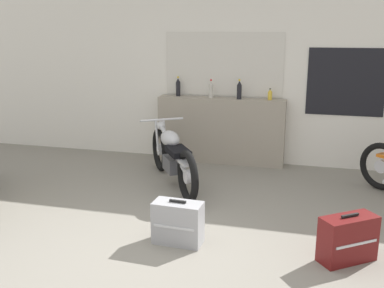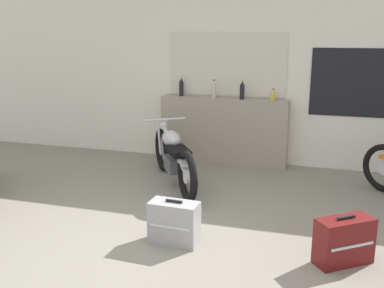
{
  "view_description": "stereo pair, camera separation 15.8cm",
  "coord_description": "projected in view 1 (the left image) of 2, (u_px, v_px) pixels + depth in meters",
  "views": [
    {
      "loc": [
        1.4,
        -3.56,
        2.1
      ],
      "look_at": [
        0.02,
        1.66,
        0.7
      ],
      "focal_mm": 42.0,
      "sensor_mm": 36.0,
      "label": 1
    },
    {
      "loc": [
        1.56,
        -3.52,
        2.1
      ],
      "look_at": [
        0.02,
        1.66,
        0.7
      ],
      "focal_mm": 42.0,
      "sensor_mm": 36.0,
      "label": 2
    }
  ],
  "objects": [
    {
      "name": "wall_back",
      "position": [
        221.0,
        74.0,
        7.08
      ],
      "size": [
        10.0,
        0.07,
        2.8
      ],
      "color": "silver",
      "rests_on": "ground_plane"
    },
    {
      "name": "bottle_center",
      "position": [
        239.0,
        90.0,
        6.86
      ],
      "size": [
        0.07,
        0.07,
        0.3
      ],
      "color": "black",
      "rests_on": "sill_counter"
    },
    {
      "name": "bottle_left_center",
      "position": [
        211.0,
        90.0,
        6.97
      ],
      "size": [
        0.07,
        0.07,
        0.29
      ],
      "color": "#B7B2A8",
      "rests_on": "sill_counter"
    },
    {
      "name": "bottle_right_center",
      "position": [
        270.0,
        95.0,
        6.8
      ],
      "size": [
        0.06,
        0.06,
        0.17
      ],
      "color": "gold",
      "rests_on": "sill_counter"
    },
    {
      "name": "bottle_leftmost",
      "position": [
        178.0,
        87.0,
        7.17
      ],
      "size": [
        0.07,
        0.07,
        0.31
      ],
      "color": "black",
      "rests_on": "sill_counter"
    },
    {
      "name": "sill_counter",
      "position": [
        221.0,
        131.0,
        7.12
      ],
      "size": [
        2.0,
        0.28,
        1.04
      ],
      "color": "gray",
      "rests_on": "ground_plane"
    },
    {
      "name": "ground_plane",
      "position": [
        145.0,
        259.0,
        4.2
      ],
      "size": [
        24.0,
        24.0,
        0.0
      ],
      "primitive_type": "plane",
      "color": "gray"
    },
    {
      "name": "hard_case_silver",
      "position": [
        178.0,
        223.0,
        4.48
      ],
      "size": [
        0.5,
        0.27,
        0.45
      ],
      "color": "#9E9EA3",
      "rests_on": "ground_plane"
    },
    {
      "name": "hard_case_darkred",
      "position": [
        348.0,
        239.0,
        4.13
      ],
      "size": [
        0.56,
        0.5,
        0.46
      ],
      "color": "maroon",
      "rests_on": "ground_plane"
    },
    {
      "name": "motorcycle_silver",
      "position": [
        173.0,
        156.0,
        6.12
      ],
      "size": [
        1.18,
        1.72,
        0.83
      ],
      "color": "black",
      "rests_on": "ground_plane"
    }
  ]
}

